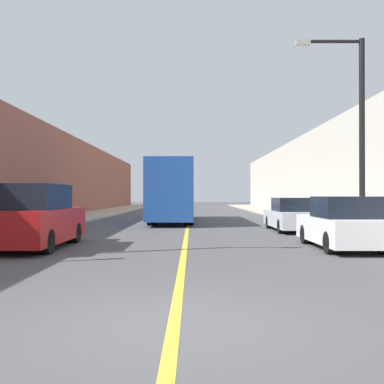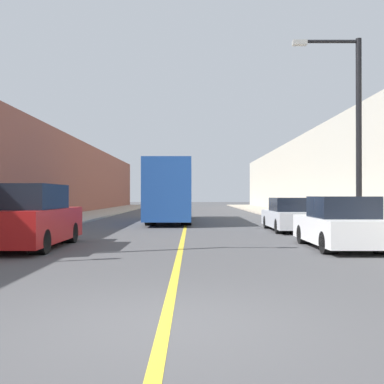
{
  "view_description": "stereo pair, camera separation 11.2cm",
  "coord_description": "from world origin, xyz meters",
  "px_view_note": "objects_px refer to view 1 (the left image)",
  "views": [
    {
      "loc": [
        0.22,
        -5.5,
        1.6
      ],
      "look_at": [
        0.26,
        17.72,
        1.77
      ],
      "focal_mm": 42.0,
      "sensor_mm": 36.0,
      "label": 1
    },
    {
      "loc": [
        0.34,
        -5.5,
        1.6
      ],
      "look_at": [
        0.26,
        17.72,
        1.77
      ],
      "focal_mm": 42.0,
      "sensor_mm": 36.0,
      "label": 2
    }
  ],
  "objects_px": {
    "car_right_near": "(343,225)",
    "car_right_mid": "(292,216)",
    "street_lamp_right": "(355,124)",
    "parked_suv_left": "(32,219)",
    "bus": "(172,191)"
  },
  "relations": [
    {
      "from": "car_right_near",
      "to": "car_right_mid",
      "type": "distance_m",
      "value": 6.63
    },
    {
      "from": "street_lamp_right",
      "to": "car_right_near",
      "type": "bearing_deg",
      "value": -117.87
    },
    {
      "from": "street_lamp_right",
      "to": "parked_suv_left",
      "type": "bearing_deg",
      "value": -168.72
    },
    {
      "from": "bus",
      "to": "car_right_near",
      "type": "bearing_deg",
      "value": -67.26
    },
    {
      "from": "bus",
      "to": "car_right_mid",
      "type": "bearing_deg",
      "value": -51.14
    },
    {
      "from": "bus",
      "to": "street_lamp_right",
      "type": "height_order",
      "value": "street_lamp_right"
    },
    {
      "from": "parked_suv_left",
      "to": "car_right_near",
      "type": "bearing_deg",
      "value": -0.65
    },
    {
      "from": "parked_suv_left",
      "to": "car_right_mid",
      "type": "bearing_deg",
      "value": 35.0
    },
    {
      "from": "bus",
      "to": "parked_suv_left",
      "type": "height_order",
      "value": "bus"
    },
    {
      "from": "bus",
      "to": "street_lamp_right",
      "type": "xyz_separation_m",
      "value": [
        6.88,
        -11.4,
        2.24
      ]
    },
    {
      "from": "car_right_near",
      "to": "street_lamp_right",
      "type": "relative_size",
      "value": 0.61
    },
    {
      "from": "car_right_near",
      "to": "street_lamp_right",
      "type": "bearing_deg",
      "value": 62.13
    },
    {
      "from": "bus",
      "to": "car_right_near",
      "type": "xyz_separation_m",
      "value": [
        5.71,
        -13.62,
        -1.16
      ]
    },
    {
      "from": "parked_suv_left",
      "to": "car_right_mid",
      "type": "distance_m",
      "value": 11.37
    },
    {
      "from": "car_right_mid",
      "to": "street_lamp_right",
      "type": "distance_m",
      "value": 5.72
    }
  ]
}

